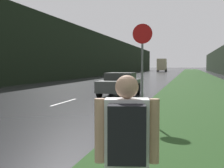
% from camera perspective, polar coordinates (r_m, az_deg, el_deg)
% --- Properties ---
extents(grass_verge, '(6.00, 240.00, 0.02)m').
position_cam_1_polar(grass_verge, '(38.60, 15.53, 0.70)').
color(grass_verge, '#26471E').
rests_on(grass_verge, ground_plane).
extents(lane_stripe_c, '(0.12, 3.00, 0.01)m').
position_cam_1_polar(lane_stripe_c, '(14.88, -8.74, -3.30)').
color(lane_stripe_c, silver).
rests_on(lane_stripe_c, ground_plane).
extents(lane_stripe_d, '(0.12, 3.00, 0.01)m').
position_cam_1_polar(lane_stripe_d, '(21.48, -1.54, -1.22)').
color(lane_stripe_d, silver).
rests_on(lane_stripe_d, ground_plane).
extents(treeline_far_side, '(2.00, 140.00, 7.15)m').
position_cam_1_polar(treeline_far_side, '(51.00, -3.86, 5.44)').
color(treeline_far_side, black).
rests_on(treeline_far_side, ground_plane).
extents(stop_sign, '(0.64, 0.07, 3.07)m').
position_cam_1_polar(stop_sign, '(10.18, 5.56, 4.06)').
color(stop_sign, slate).
rests_on(stop_sign, ground_plane).
extents(hitchhiker_with_backpack, '(0.56, 0.46, 1.64)m').
position_cam_1_polar(hitchhiker_with_backpack, '(2.78, 2.71, -12.84)').
color(hitchhiker_with_backpack, navy).
rests_on(hitchhiker_with_backpack, ground_plane).
extents(car_passing_near, '(1.88, 4.08, 1.32)m').
position_cam_1_polar(car_passing_near, '(17.66, 1.47, 0.02)').
color(car_passing_near, '#4C514C').
rests_on(car_passing_near, ground_plane).
extents(delivery_truck, '(2.58, 6.80, 3.71)m').
position_cam_1_polar(delivery_truck, '(91.49, 9.12, 3.45)').
color(delivery_truck, '#6E684F').
rests_on(delivery_truck, ground_plane).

